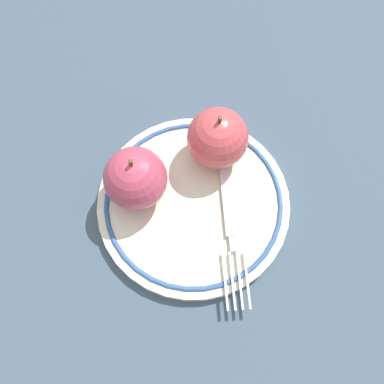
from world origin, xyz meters
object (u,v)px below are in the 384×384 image
(apple_red_whole, at_px, (218,138))
(apple_second_whole, at_px, (135,179))
(fork, at_px, (230,225))
(plate, at_px, (192,201))

(apple_red_whole, xyz_separation_m, apple_second_whole, (-0.00, -0.11, 0.00))
(apple_second_whole, bearing_deg, fork, 39.08)
(plate, distance_m, apple_red_whole, 0.08)
(plate, bearing_deg, fork, 23.93)
(plate, relative_size, apple_red_whole, 2.83)
(apple_red_whole, relative_size, fork, 0.47)
(plate, xyz_separation_m, fork, (0.05, 0.02, 0.01))
(apple_second_whole, distance_m, fork, 0.12)
(apple_red_whole, bearing_deg, fork, -20.54)
(apple_red_whole, height_order, apple_second_whole, same)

